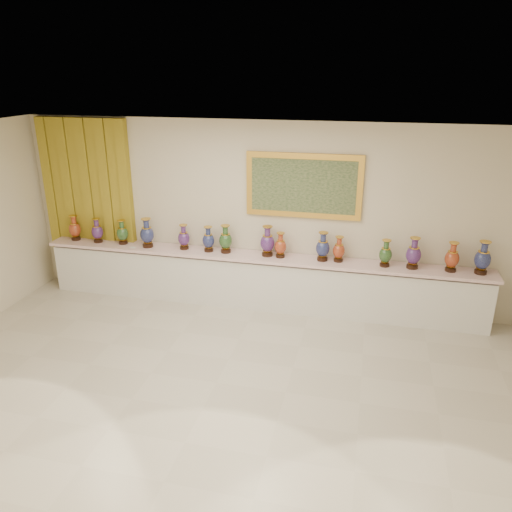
{
  "coord_description": "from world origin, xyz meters",
  "views": [
    {
      "loc": [
        1.72,
        -5.07,
        3.72
      ],
      "look_at": [
        0.11,
        1.7,
        1.1
      ],
      "focal_mm": 35.0,
      "sensor_mm": 36.0,
      "label": 1
    }
  ],
  "objects_px": {
    "vase_0": "(75,229)",
    "vase_2": "(122,233)",
    "counter": "(257,281)",
    "vase_1": "(97,232)"
  },
  "relations": [
    {
      "from": "vase_0",
      "to": "vase_1",
      "type": "xyz_separation_m",
      "value": [
        0.45,
        -0.02,
        -0.01
      ]
    },
    {
      "from": "vase_0",
      "to": "vase_2",
      "type": "distance_m",
      "value": 0.91
    },
    {
      "from": "vase_0",
      "to": "vase_2",
      "type": "xyz_separation_m",
      "value": [
        0.91,
        -0.0,
        -0.01
      ]
    },
    {
      "from": "vase_2",
      "to": "vase_0",
      "type": "bearing_deg",
      "value": 179.85
    },
    {
      "from": "vase_1",
      "to": "vase_2",
      "type": "height_order",
      "value": "vase_1"
    },
    {
      "from": "vase_1",
      "to": "vase_2",
      "type": "distance_m",
      "value": 0.46
    },
    {
      "from": "vase_0",
      "to": "vase_1",
      "type": "relative_size",
      "value": 1.04
    },
    {
      "from": "counter",
      "to": "vase_1",
      "type": "bearing_deg",
      "value": -179.81
    },
    {
      "from": "counter",
      "to": "vase_2",
      "type": "bearing_deg",
      "value": 179.76
    },
    {
      "from": "vase_1",
      "to": "vase_2",
      "type": "relative_size",
      "value": 1.01
    }
  ]
}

